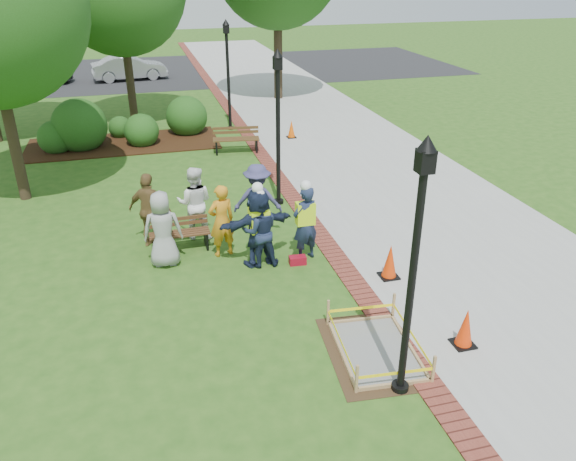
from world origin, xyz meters
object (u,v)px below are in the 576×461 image
object	(u,v)px
lamp_near	(415,255)
hivis_worker_c	(260,228)
hivis_worker_b	(305,221)
cone_front	(465,328)
hivis_worker_a	(258,225)
wet_concrete_pad	(377,341)
bench_near	(180,240)

from	to	relation	value
lamp_near	hivis_worker_c	distance (m)	5.05
hivis_worker_b	hivis_worker_c	world-z (taller)	hivis_worker_b
cone_front	lamp_near	world-z (taller)	lamp_near
hivis_worker_b	hivis_worker_c	xyz separation A→B (m)	(-1.05, -0.02, -0.04)
lamp_near	hivis_worker_a	size ratio (longest dim) A/B	2.14
hivis_worker_a	cone_front	bearing A→B (deg)	-53.58
wet_concrete_pad	lamp_near	bearing A→B (deg)	-90.47
wet_concrete_pad	hivis_worker_b	bearing A→B (deg)	93.61
bench_near	hivis_worker_c	size ratio (longest dim) A/B	0.77
cone_front	hivis_worker_a	bearing A→B (deg)	126.42
bench_near	hivis_worker_b	distance (m)	3.08
hivis_worker_a	lamp_near	bearing A→B (deg)	-74.49
hivis_worker_b	hivis_worker_c	bearing A→B (deg)	-178.83
lamp_near	hivis_worker_b	distance (m)	4.90
lamp_near	cone_front	bearing A→B (deg)	25.35
hivis_worker_a	wet_concrete_pad	bearing A→B (deg)	-70.45
cone_front	lamp_near	xyz separation A→B (m)	(-1.60, -0.76, 2.11)
hivis_worker_a	hivis_worker_b	distance (m)	1.08
lamp_near	hivis_worker_b	world-z (taller)	lamp_near
bench_near	hivis_worker_b	world-z (taller)	hivis_worker_b
hivis_worker_b	bench_near	bearing A→B (deg)	156.52
wet_concrete_pad	cone_front	xyz separation A→B (m)	(1.59, -0.24, 0.14)
cone_front	hivis_worker_b	size ratio (longest dim) A/B	0.40
cone_front	hivis_worker_b	bearing A→B (deg)	115.04
bench_near	hivis_worker_a	xyz separation A→B (m)	(1.67, -1.16, 0.74)
bench_near	hivis_worker_c	world-z (taller)	hivis_worker_c
cone_front	lamp_near	size ratio (longest dim) A/B	0.18
wet_concrete_pad	bench_near	size ratio (longest dim) A/B	1.72
cone_front	hivis_worker_b	distance (m)	4.34
wet_concrete_pad	cone_front	size ratio (longest dim) A/B	3.16
hivis_worker_a	hivis_worker_c	size ratio (longest dim) A/B	1.08
hivis_worker_c	wet_concrete_pad	bearing A→B (deg)	-70.59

